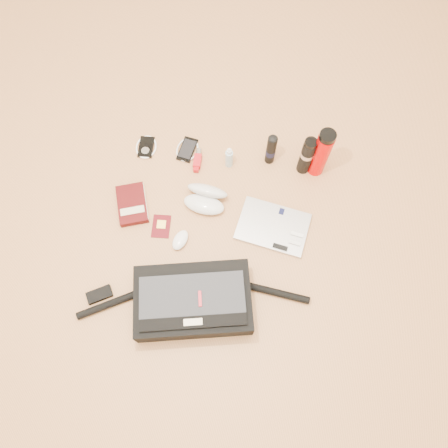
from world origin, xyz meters
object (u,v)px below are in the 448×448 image
object	(u,v)px
messenger_bag	(193,301)
book	(132,204)
thermos_black	(307,156)
thermos_red	(321,153)
laptop	(273,227)

from	to	relation	value
messenger_bag	book	distance (m)	0.52
thermos_black	thermos_red	distance (m)	0.06
laptop	thermos_black	xyz separation A→B (m)	(0.08, 0.32, 0.10)
thermos_black	messenger_bag	bearing A→B (deg)	-114.43
messenger_bag	thermos_red	world-z (taller)	thermos_red
laptop	thermos_red	size ratio (longest dim) A/B	1.10
thermos_black	thermos_red	size ratio (longest dim) A/B	0.80
book	thermos_red	world-z (taller)	thermos_red
thermos_black	thermos_red	xyz separation A→B (m)	(0.06, 0.01, 0.03)
messenger_bag	thermos_red	xyz separation A→B (m)	(0.39, 0.74, 0.08)
messenger_bag	thermos_red	distance (m)	0.84
laptop	thermos_red	xyz separation A→B (m)	(0.13, 0.33, 0.13)
laptop	thermos_red	bearing A→B (deg)	72.25
book	thermos_red	bearing A→B (deg)	1.44
book	laptop	bearing A→B (deg)	-20.94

